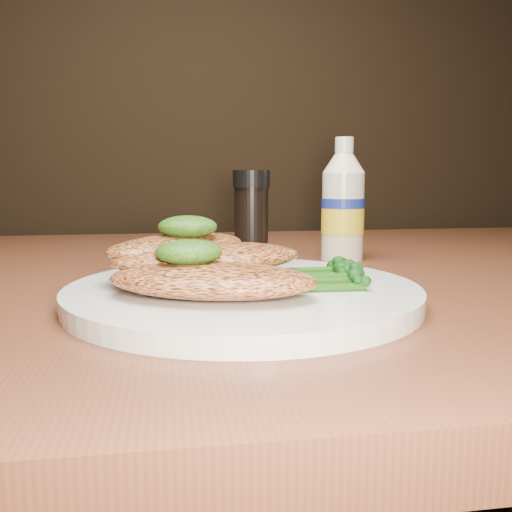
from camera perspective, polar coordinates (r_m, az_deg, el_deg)
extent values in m
cylinder|color=white|center=(0.47, -1.33, -3.89)|extent=(0.30, 0.30, 0.02)
ellipsoid|color=#C6703F|center=(0.42, -4.53, -2.46)|extent=(0.18, 0.13, 0.03)
ellipsoid|color=#C6703F|center=(0.47, -4.88, -0.20)|extent=(0.18, 0.11, 0.03)
ellipsoid|color=#C6703F|center=(0.50, -7.97, 0.98)|extent=(0.16, 0.14, 0.02)
ellipsoid|color=black|center=(0.43, -6.88, 0.39)|extent=(0.06, 0.05, 0.02)
ellipsoid|color=black|center=(0.50, -7.02, 2.99)|extent=(0.06, 0.06, 0.02)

